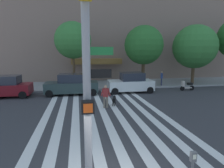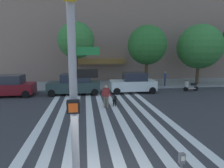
{
  "view_description": "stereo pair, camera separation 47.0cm",
  "coord_description": "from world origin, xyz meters",
  "px_view_note": "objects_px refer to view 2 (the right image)",
  "views": [
    {
      "loc": [
        -0.86,
        -4.5,
        3.93
      ],
      "look_at": [
        1.37,
        7.55,
        1.83
      ],
      "focal_mm": 30.06,
      "sensor_mm": 36.0,
      "label": 1
    },
    {
      "loc": [
        -0.39,
        -4.58,
        3.93
      ],
      "look_at": [
        1.37,
        7.55,
        1.83
      ],
      "focal_mm": 30.06,
      "sensor_mm": 36.0,
      "label": 2
    }
  ],
  "objects_px": {
    "street_tree_further": "(199,47)",
    "parked_car_behind_first": "(75,84)",
    "traffic_light_pole": "(73,71)",
    "pedestrian_dog_walker": "(106,95)",
    "street_tree_nearest": "(76,40)",
    "dog_on_leash": "(115,99)",
    "street_tree_middle": "(147,45)",
    "pedestrian_bystander": "(165,78)",
    "parked_car_near_curb": "(6,86)",
    "parked_car_third_in_line": "(133,83)",
    "parked_scooter": "(191,86)"
  },
  "relations": [
    {
      "from": "street_tree_further",
      "to": "parked_car_behind_first",
      "type": "bearing_deg",
      "value": -168.83
    },
    {
      "from": "traffic_light_pole",
      "to": "pedestrian_dog_walker",
      "type": "bearing_deg",
      "value": 78.87
    },
    {
      "from": "street_tree_nearest",
      "to": "dog_on_leash",
      "type": "xyz_separation_m",
      "value": [
        3.01,
        -7.53,
        -4.71
      ]
    },
    {
      "from": "parked_car_behind_first",
      "to": "street_tree_middle",
      "type": "height_order",
      "value": "street_tree_middle"
    },
    {
      "from": "dog_on_leash",
      "to": "pedestrian_bystander",
      "type": "xyz_separation_m",
      "value": [
        6.8,
        6.48,
        0.63
      ]
    },
    {
      "from": "parked_car_near_curb",
      "to": "pedestrian_dog_walker",
      "type": "height_order",
      "value": "parked_car_near_curb"
    },
    {
      "from": "traffic_light_pole",
      "to": "street_tree_nearest",
      "type": "distance_m",
      "value": 16.84
    },
    {
      "from": "traffic_light_pole",
      "to": "street_tree_middle",
      "type": "relative_size",
      "value": 0.86
    },
    {
      "from": "parked_car_third_in_line",
      "to": "dog_on_leash",
      "type": "distance_m",
      "value": 4.93
    },
    {
      "from": "traffic_light_pole",
      "to": "parked_car_third_in_line",
      "type": "relative_size",
      "value": 1.31
    },
    {
      "from": "parked_car_third_in_line",
      "to": "street_tree_nearest",
      "type": "bearing_deg",
      "value": 149.03
    },
    {
      "from": "street_tree_further",
      "to": "pedestrian_dog_walker",
      "type": "distance_m",
      "value": 14.49
    },
    {
      "from": "parked_scooter",
      "to": "pedestrian_dog_walker",
      "type": "xyz_separation_m",
      "value": [
        -9.2,
        -4.53,
        0.45
      ]
    },
    {
      "from": "parked_car_near_curb",
      "to": "parked_car_behind_first",
      "type": "xyz_separation_m",
      "value": [
        6.03,
        -0.0,
        0.02
      ]
    },
    {
      "from": "pedestrian_dog_walker",
      "to": "dog_on_leash",
      "type": "xyz_separation_m",
      "value": [
        0.72,
        0.58,
        -0.48
      ]
    },
    {
      "from": "street_tree_nearest",
      "to": "pedestrian_dog_walker",
      "type": "bearing_deg",
      "value": -74.27
    },
    {
      "from": "traffic_light_pole",
      "to": "street_tree_further",
      "type": "distance_m",
      "value": 21.15
    },
    {
      "from": "traffic_light_pole",
      "to": "parked_car_behind_first",
      "type": "distance_m",
      "value": 13.71
    },
    {
      "from": "street_tree_middle",
      "to": "pedestrian_dog_walker",
      "type": "bearing_deg",
      "value": -125.54
    },
    {
      "from": "parked_car_third_in_line",
      "to": "parked_car_behind_first",
      "type": "bearing_deg",
      "value": -179.99
    },
    {
      "from": "parked_car_near_curb",
      "to": "pedestrian_dog_walker",
      "type": "relative_size",
      "value": 3.0
    },
    {
      "from": "pedestrian_bystander",
      "to": "street_tree_further",
      "type": "bearing_deg",
      "value": 7.32
    },
    {
      "from": "parked_car_third_in_line",
      "to": "street_tree_nearest",
      "type": "distance_m",
      "value": 7.69
    },
    {
      "from": "parked_car_third_in_line",
      "to": "pedestrian_bystander",
      "type": "relative_size",
      "value": 2.69
    },
    {
      "from": "parked_car_near_curb",
      "to": "street_tree_middle",
      "type": "distance_m",
      "value": 14.75
    },
    {
      "from": "street_tree_further",
      "to": "pedestrian_bystander",
      "type": "relative_size",
      "value": 4.24
    },
    {
      "from": "traffic_light_pole",
      "to": "parked_car_third_in_line",
      "type": "xyz_separation_m",
      "value": [
        4.92,
        13.45,
        -2.6
      ]
    },
    {
      "from": "parked_car_third_in_line",
      "to": "pedestrian_bystander",
      "type": "bearing_deg",
      "value": 27.69
    },
    {
      "from": "street_tree_further",
      "to": "pedestrian_bystander",
      "type": "bearing_deg",
      "value": -172.68
    },
    {
      "from": "parked_scooter",
      "to": "pedestrian_bystander",
      "type": "relative_size",
      "value": 1.0
    },
    {
      "from": "parked_car_third_in_line",
      "to": "parked_scooter",
      "type": "bearing_deg",
      "value": -2.68
    },
    {
      "from": "parked_scooter",
      "to": "dog_on_leash",
      "type": "bearing_deg",
      "value": -155.03
    },
    {
      "from": "street_tree_nearest",
      "to": "street_tree_further",
      "type": "height_order",
      "value": "street_tree_nearest"
    },
    {
      "from": "pedestrian_bystander",
      "to": "dog_on_leash",
      "type": "bearing_deg",
      "value": -136.38
    },
    {
      "from": "traffic_light_pole",
      "to": "street_tree_nearest",
      "type": "bearing_deg",
      "value": 92.0
    },
    {
      "from": "street_tree_further",
      "to": "dog_on_leash",
      "type": "bearing_deg",
      "value": -147.58
    },
    {
      "from": "dog_on_leash",
      "to": "traffic_light_pole",
      "type": "bearing_deg",
      "value": -104.71
    },
    {
      "from": "pedestrian_dog_walker",
      "to": "street_tree_further",
      "type": "bearing_deg",
      "value": 32.84
    },
    {
      "from": "parked_car_third_in_line",
      "to": "dog_on_leash",
      "type": "bearing_deg",
      "value": -120.64
    },
    {
      "from": "traffic_light_pole",
      "to": "street_tree_further",
      "type": "bearing_deg",
      "value": 50.3
    },
    {
      "from": "parked_scooter",
      "to": "pedestrian_bystander",
      "type": "bearing_deg",
      "value": 123.43
    },
    {
      "from": "street_tree_nearest",
      "to": "parked_car_near_curb",
      "type": "bearing_deg",
      "value": -151.77
    },
    {
      "from": "parked_car_third_in_line",
      "to": "pedestrian_dog_walker",
      "type": "xyz_separation_m",
      "value": [
        -3.22,
        -4.81,
        0.0
      ]
    },
    {
      "from": "parked_car_near_curb",
      "to": "pedestrian_dog_walker",
      "type": "xyz_separation_m",
      "value": [
        8.44,
        -4.81,
        0.01
      ]
    },
    {
      "from": "street_tree_nearest",
      "to": "pedestrian_bystander",
      "type": "xyz_separation_m",
      "value": [
        9.81,
        -1.05,
        -4.08
      ]
    },
    {
      "from": "dog_on_leash",
      "to": "parked_car_third_in_line",
      "type": "bearing_deg",
      "value": 59.36
    },
    {
      "from": "street_tree_further",
      "to": "parked_car_third_in_line",
      "type": "bearing_deg",
      "value": -161.87
    },
    {
      "from": "parked_car_behind_first",
      "to": "pedestrian_bystander",
      "type": "xyz_separation_m",
      "value": [
        9.94,
        2.26,
        0.14
      ]
    },
    {
      "from": "parked_car_behind_first",
      "to": "street_tree_nearest",
      "type": "bearing_deg",
      "value": 87.76
    },
    {
      "from": "parked_car_near_curb",
      "to": "street_tree_nearest",
      "type": "height_order",
      "value": "street_tree_nearest"
    }
  ]
}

